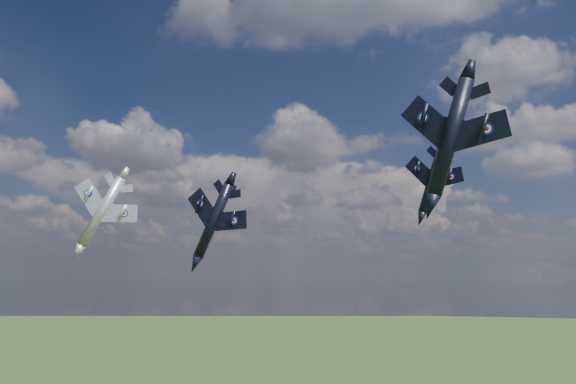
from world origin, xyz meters
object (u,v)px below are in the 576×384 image
(jet_lead_navy, at_px, (214,221))
(jet_left_silver, at_px, (102,211))
(jet_right_navy, at_px, (450,137))
(jet_high_navy, at_px, (432,180))

(jet_lead_navy, distance_m, jet_left_silver, 16.53)
(jet_right_navy, xyz_separation_m, jet_left_silver, (-46.35, 20.32, -2.95))
(jet_right_navy, distance_m, jet_left_silver, 50.70)
(jet_high_navy, bearing_deg, jet_left_silver, -136.92)
(jet_lead_navy, bearing_deg, jet_right_navy, -25.61)
(jet_high_navy, bearing_deg, jet_lead_navy, -127.45)
(jet_right_navy, height_order, jet_high_navy, jet_high_navy)
(jet_left_silver, bearing_deg, jet_high_navy, 8.44)
(jet_lead_navy, height_order, jet_right_navy, jet_right_navy)
(jet_right_navy, relative_size, jet_left_silver, 0.96)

